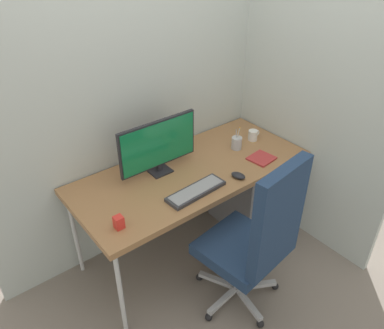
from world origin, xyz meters
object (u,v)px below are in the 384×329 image
(monitor, at_px, (158,145))
(notebook, at_px, (261,158))
(keyboard, at_px, (196,191))
(coffee_mug, at_px, (253,135))
(pen_holder, at_px, (237,143))
(mouse, at_px, (238,176))
(filing_cabinet, at_px, (245,192))
(office_chair, at_px, (257,238))
(desk_clamp_accessory, at_px, (119,222))

(monitor, height_order, notebook, monitor)
(keyboard, bearing_deg, coffee_mug, 18.28)
(pen_holder, relative_size, notebook, 1.02)
(mouse, height_order, coffee_mug, coffee_mug)
(mouse, bearing_deg, pen_holder, 34.11)
(coffee_mug, bearing_deg, monitor, 174.02)
(filing_cabinet, height_order, keyboard, keyboard)
(office_chair, xyz_separation_m, monitor, (-0.15, 0.78, 0.34))
(filing_cabinet, distance_m, pen_holder, 0.50)
(notebook, bearing_deg, office_chair, -144.67)
(office_chair, height_order, mouse, office_chair)
(coffee_mug, bearing_deg, desk_clamp_accessory, -169.66)
(office_chair, relative_size, mouse, 11.27)
(keyboard, relative_size, notebook, 2.45)
(desk_clamp_accessory, bearing_deg, pen_holder, 11.25)
(pen_holder, height_order, notebook, pen_holder)
(office_chair, bearing_deg, notebook, 41.96)
(office_chair, relative_size, desk_clamp_accessory, 15.04)
(monitor, relative_size, desk_clamp_accessory, 7.56)
(keyboard, distance_m, notebook, 0.62)
(keyboard, bearing_deg, filing_cabinet, 16.96)
(office_chair, relative_size, filing_cabinet, 1.98)
(office_chair, relative_size, keyboard, 2.76)
(pen_holder, bearing_deg, mouse, -132.13)
(mouse, bearing_deg, office_chair, -132.23)
(filing_cabinet, xyz_separation_m, pen_holder, (-0.11, 0.03, 0.49))
(notebook, height_order, desk_clamp_accessory, desk_clamp_accessory)
(office_chair, distance_m, keyboard, 0.48)
(coffee_mug, bearing_deg, keyboard, -161.72)
(monitor, relative_size, notebook, 3.41)
(mouse, xyz_separation_m, coffee_mug, (0.45, 0.30, 0.02))
(filing_cabinet, bearing_deg, office_chair, -131.78)
(pen_holder, xyz_separation_m, notebook, (0.04, -0.22, -0.04))
(keyboard, height_order, pen_holder, pen_holder)
(office_chair, height_order, pen_holder, office_chair)
(filing_cabinet, bearing_deg, pen_holder, 165.70)
(mouse, distance_m, notebook, 0.30)
(filing_cabinet, xyz_separation_m, keyboard, (-0.69, -0.21, 0.45))
(notebook, bearing_deg, filing_cabinet, 62.67)
(filing_cabinet, relative_size, notebook, 3.43)
(office_chair, xyz_separation_m, coffee_mug, (0.66, 0.70, 0.17))
(filing_cabinet, relative_size, mouse, 5.70)
(filing_cabinet, xyz_separation_m, desk_clamp_accessory, (-1.23, -0.20, 0.48))
(office_chair, height_order, monitor, office_chair)
(monitor, distance_m, notebook, 0.77)
(keyboard, distance_m, coffee_mug, 0.82)
(notebook, relative_size, coffee_mug, 1.61)
(mouse, xyz_separation_m, notebook, (0.30, 0.06, -0.01))
(filing_cabinet, distance_m, desk_clamp_accessory, 1.34)
(mouse, bearing_deg, monitor, 119.72)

